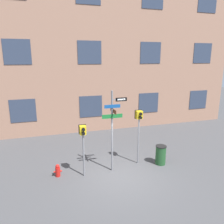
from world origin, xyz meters
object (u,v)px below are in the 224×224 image
pedestrian_signal_left (83,137)px  trash_bin (161,155)px  pedestrian_signal_right (139,122)px  street_sign_pole (113,124)px  fire_hydrant (58,171)px

pedestrian_signal_left → trash_bin: pedestrian_signal_left is taller
pedestrian_signal_right → street_sign_pole: bearing=-167.3°
pedestrian_signal_left → trash_bin: bearing=0.5°
pedestrian_signal_right → pedestrian_signal_left: bearing=-171.2°
street_sign_pole → fire_hydrant: bearing=175.8°
street_sign_pole → pedestrian_signal_right: street_sign_pole is taller
fire_hydrant → pedestrian_signal_left: bearing=-14.8°
pedestrian_signal_right → trash_bin: bearing=-20.7°
street_sign_pole → fire_hydrant: street_sign_pole is taller
pedestrian_signal_left → pedestrian_signal_right: 3.06m
pedestrian_signal_right → fire_hydrant: size_ratio=4.75×
street_sign_pole → pedestrian_signal_right: (1.51, 0.34, -0.12)m
pedestrian_signal_left → fire_hydrant: bearing=165.2°
pedestrian_signal_right → trash_bin: size_ratio=2.85×
street_sign_pole → pedestrian_signal_right: bearing=12.7°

